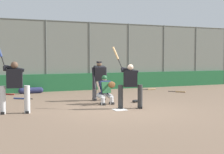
% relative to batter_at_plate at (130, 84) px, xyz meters
% --- Properties ---
extents(ground_plane, '(160.00, 160.00, 0.00)m').
position_rel_batter_at_plate_xyz_m(ground_plane, '(0.45, 0.13, -0.84)').
color(ground_plane, '#7A604C').
extents(home_plate_marker, '(0.43, 0.43, 0.01)m').
position_rel_batter_at_plate_xyz_m(home_plate_marker, '(0.45, 0.13, -0.83)').
color(home_plate_marker, white).
rests_on(home_plate_marker, ground_plane).
extents(backstop_fence, '(21.31, 0.08, 3.69)m').
position_rel_batter_at_plate_xyz_m(backstop_fence, '(0.45, -6.55, 1.10)').
color(backstop_fence, '#515651').
rests_on(backstop_fence, ground_plane).
extents(padding_wall, '(20.81, 0.18, 0.90)m').
position_rel_batter_at_plate_xyz_m(padding_wall, '(0.45, -6.45, -0.38)').
color(padding_wall, '#236638').
rests_on(padding_wall, ground_plane).
extents(bleachers_beyond, '(14.86, 1.95, 1.16)m').
position_rel_batter_at_plate_xyz_m(bleachers_beyond, '(-0.03, -8.70, -0.45)').
color(bleachers_beyond, slate).
rests_on(bleachers_beyond, ground_plane).
extents(batter_at_plate, '(0.86, 0.85, 2.14)m').
position_rel_batter_at_plate_xyz_m(batter_at_plate, '(0.00, 0.00, 0.00)').
color(batter_at_plate, '#333333').
rests_on(batter_at_plate, ground_plane).
extents(catcher_behind_plate, '(0.61, 0.71, 1.10)m').
position_rel_batter_at_plate_xyz_m(catcher_behind_plate, '(0.42, -1.26, -0.27)').
color(catcher_behind_plate, silver).
rests_on(catcher_behind_plate, ground_plane).
extents(umpire_home, '(0.66, 0.41, 1.62)m').
position_rel_batter_at_plate_xyz_m(umpire_home, '(0.28, -2.30, 0.03)').
color(umpire_home, '#4C4C51').
rests_on(umpire_home, ground_plane).
extents(batter_on_deck, '(0.95, 0.78, 2.21)m').
position_rel_batter_at_plate_xyz_m(batter_on_deck, '(3.77, -0.53, 0.06)').
color(batter_on_deck, silver).
rests_on(batter_on_deck, ground_plane).
extents(spare_bat_near_backstop, '(0.74, 0.58, 0.07)m').
position_rel_batter_at_plate_xyz_m(spare_bat_near_backstop, '(3.59, -5.73, -0.80)').
color(spare_bat_near_backstop, black).
rests_on(spare_bat_near_backstop, ground_plane).
extents(spare_bat_by_padding, '(0.63, 0.68, 0.07)m').
position_rel_batter_at_plate_xyz_m(spare_bat_by_padding, '(-4.49, -3.52, -0.80)').
color(spare_bat_by_padding, black).
rests_on(spare_bat_by_padding, ground_plane).
extents(spare_bat_third_base_side, '(0.91, 0.15, 0.07)m').
position_rel_batter_at_plate_xyz_m(spare_bat_third_base_side, '(-3.77, -5.15, -0.80)').
color(spare_bat_third_base_side, black).
rests_on(spare_bat_third_base_side, ground_plane).
extents(spare_bat_first_base_side, '(0.73, 0.56, 0.07)m').
position_rel_batter_at_plate_xyz_m(spare_bat_first_base_side, '(3.22, -3.94, -0.80)').
color(spare_bat_first_base_side, black).
rests_on(spare_bat_first_base_side, ground_plane).
extents(fielding_glove_on_dirt, '(0.29, 0.22, 0.10)m').
position_rel_batter_at_plate_xyz_m(fielding_glove_on_dirt, '(-0.84, -1.24, -0.78)').
color(fielding_glove_on_dirt, black).
rests_on(fielding_glove_on_dirt, ground_plane).
extents(baseball_loose, '(0.07, 0.07, 0.07)m').
position_rel_batter_at_plate_xyz_m(baseball_loose, '(3.25, -1.37, -0.80)').
color(baseball_loose, white).
rests_on(baseball_loose, ground_plane).
extents(equipment_bag_dugout_side, '(1.21, 0.29, 0.29)m').
position_rel_batter_at_plate_xyz_m(equipment_bag_dugout_side, '(2.50, -5.95, -0.69)').
color(equipment_bag_dugout_side, navy).
rests_on(equipment_bag_dugout_side, ground_plane).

